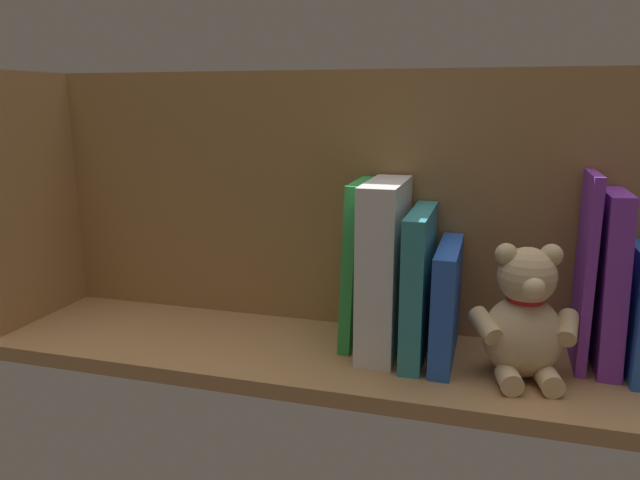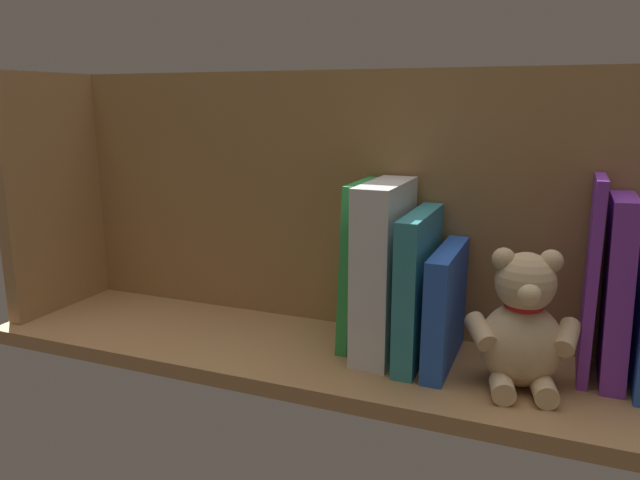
% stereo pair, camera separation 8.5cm
% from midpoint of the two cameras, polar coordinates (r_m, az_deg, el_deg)
% --- Properties ---
extents(ground_plane, '(1.02, 0.26, 0.02)m').
position_cam_midpoint_polar(ground_plane, '(0.91, 2.74, -10.67)').
color(ground_plane, '#A87A4C').
extents(shelf_back_panel, '(1.02, 0.02, 0.40)m').
position_cam_midpoint_polar(shelf_back_panel, '(0.95, 5.10, 3.59)').
color(shelf_back_panel, '#9E7243').
rests_on(shelf_back_panel, ground_plane).
extents(shelf_side_divider, '(0.02, 0.20, 0.40)m').
position_cam_midpoint_polar(shelf_side_divider, '(1.11, -21.90, 4.05)').
color(shelf_side_divider, '#A87A4C').
rests_on(shelf_side_divider, ground_plane).
extents(book_1, '(0.04, 0.11, 0.24)m').
position_cam_midpoint_polar(book_1, '(0.87, 28.74, -4.26)').
color(book_1, purple).
rests_on(book_1, ground_plane).
extents(book_2, '(0.01, 0.10, 0.26)m').
position_cam_midpoint_polar(book_2, '(0.86, 26.74, -3.32)').
color(book_2, purple).
rests_on(book_2, ground_plane).
extents(teddy_bear, '(0.14, 0.13, 0.18)m').
position_cam_midpoint_polar(teddy_bear, '(0.81, 21.39, -7.66)').
color(teddy_bear, '#D1B284').
rests_on(teddy_bear, ground_plane).
extents(book_3, '(0.03, 0.17, 0.16)m').
position_cam_midpoint_polar(book_3, '(0.85, 14.59, -6.12)').
color(book_3, blue).
rests_on(book_3, ground_plane).
extents(book_4, '(0.03, 0.17, 0.21)m').
position_cam_midpoint_polar(book_4, '(0.85, 12.08, -4.37)').
color(book_4, teal).
rests_on(book_4, ground_plane).
extents(dictionary_thick_white, '(0.05, 0.16, 0.24)m').
position_cam_midpoint_polar(dictionary_thick_white, '(0.86, 8.88, -2.77)').
color(dictionary_thick_white, silver).
rests_on(dictionary_thick_white, ground_plane).
extents(book_5, '(0.03, 0.12, 0.24)m').
position_cam_midpoint_polar(book_5, '(0.89, 6.37, -2.29)').
color(book_5, green).
rests_on(book_5, ground_plane).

